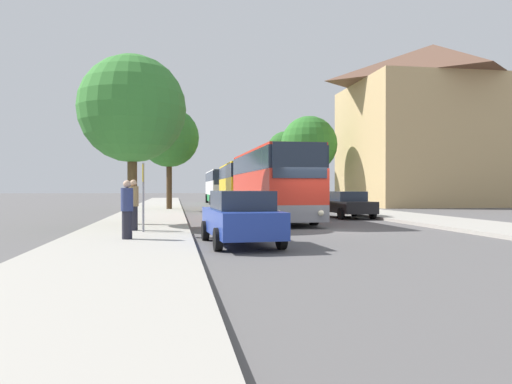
{
  "coord_description": "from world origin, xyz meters",
  "views": [
    {
      "loc": [
        -5.54,
        -19.26,
        1.66
      ],
      "look_at": [
        -0.42,
        12.13,
        1.41
      ],
      "focal_mm": 35.0,
      "sensor_mm": 36.0,
      "label": 1
    }
  ],
  "objects_px": {
    "bus_stop_sign": "(143,189)",
    "tree_right_mid": "(309,144)",
    "tree_left_far": "(169,138)",
    "tree_right_near": "(286,150)",
    "bus_middle": "(240,186)",
    "parked_car_left_curb": "(241,217)",
    "pedestrian_waiting_far": "(133,205)",
    "pedestrian_waiting_near": "(127,209)",
    "tree_left_near": "(132,109)",
    "bus_rear": "(220,186)",
    "bus_front": "(271,184)",
    "parked_car_right_near": "(347,204)"
  },
  "relations": [
    {
      "from": "tree_left_near",
      "to": "parked_car_left_curb",
      "type": "bearing_deg",
      "value": -62.22
    },
    {
      "from": "bus_front",
      "to": "tree_right_mid",
      "type": "height_order",
      "value": "tree_right_mid"
    },
    {
      "from": "bus_stop_sign",
      "to": "tree_right_mid",
      "type": "height_order",
      "value": "tree_right_mid"
    },
    {
      "from": "tree_right_mid",
      "to": "bus_stop_sign",
      "type": "bearing_deg",
      "value": -115.5
    },
    {
      "from": "bus_rear",
      "to": "bus_stop_sign",
      "type": "distance_m",
      "value": 35.85
    },
    {
      "from": "parked_car_right_near",
      "to": "tree_right_near",
      "type": "height_order",
      "value": "tree_right_near"
    },
    {
      "from": "bus_rear",
      "to": "pedestrian_waiting_far",
      "type": "height_order",
      "value": "bus_rear"
    },
    {
      "from": "bus_rear",
      "to": "parked_car_right_near",
      "type": "distance_m",
      "value": 26.81
    },
    {
      "from": "tree_right_mid",
      "to": "parked_car_left_curb",
      "type": "bearing_deg",
      "value": -108.7
    },
    {
      "from": "bus_rear",
      "to": "bus_front",
      "type": "bearing_deg",
      "value": -89.51
    },
    {
      "from": "tree_right_mid",
      "to": "tree_left_near",
      "type": "bearing_deg",
      "value": -120.0
    },
    {
      "from": "pedestrian_waiting_near",
      "to": "parked_car_left_curb",
      "type": "bearing_deg",
      "value": -130.82
    },
    {
      "from": "pedestrian_waiting_near",
      "to": "parked_car_right_near",
      "type": "bearing_deg",
      "value": -72.5
    },
    {
      "from": "bus_rear",
      "to": "parked_car_left_curb",
      "type": "xyz_separation_m",
      "value": [
        -2.88,
        -38.46,
        -1.04
      ]
    },
    {
      "from": "bus_stop_sign",
      "to": "tree_right_near",
      "type": "height_order",
      "value": "tree_right_near"
    },
    {
      "from": "tree_left_far",
      "to": "tree_right_near",
      "type": "relative_size",
      "value": 0.96
    },
    {
      "from": "bus_stop_sign",
      "to": "parked_car_left_curb",
      "type": "bearing_deg",
      "value": -46.01
    },
    {
      "from": "pedestrian_waiting_near",
      "to": "bus_front",
      "type": "bearing_deg",
      "value": -61.19
    },
    {
      "from": "bus_rear",
      "to": "parked_car_left_curb",
      "type": "distance_m",
      "value": 38.58
    },
    {
      "from": "bus_stop_sign",
      "to": "tree_right_mid",
      "type": "xyz_separation_m",
      "value": [
        13.87,
        29.07,
        4.25
      ]
    },
    {
      "from": "tree_right_mid",
      "to": "bus_middle",
      "type": "bearing_deg",
      "value": -133.76
    },
    {
      "from": "bus_stop_sign",
      "to": "tree_left_near",
      "type": "distance_m",
      "value": 5.15
    },
    {
      "from": "bus_stop_sign",
      "to": "tree_right_mid",
      "type": "bearing_deg",
      "value": 64.5
    },
    {
      "from": "parked_car_right_near",
      "to": "bus_stop_sign",
      "type": "distance_m",
      "value": 13.91
    },
    {
      "from": "bus_stop_sign",
      "to": "tree_left_far",
      "type": "distance_m",
      "value": 19.62
    },
    {
      "from": "pedestrian_waiting_near",
      "to": "tree_left_near",
      "type": "relative_size",
      "value": 0.25
    },
    {
      "from": "bus_stop_sign",
      "to": "pedestrian_waiting_far",
      "type": "xyz_separation_m",
      "value": [
        -0.38,
        0.69,
        -0.56
      ]
    },
    {
      "from": "parked_car_right_near",
      "to": "tree_right_near",
      "type": "relative_size",
      "value": 0.55
    },
    {
      "from": "parked_car_left_curb",
      "to": "parked_car_right_near",
      "type": "xyz_separation_m",
      "value": [
        7.59,
        12.08,
        -0.05
      ]
    },
    {
      "from": "bus_middle",
      "to": "bus_stop_sign",
      "type": "xyz_separation_m",
      "value": [
        -6.12,
        -20.98,
        -0.23
      ]
    },
    {
      "from": "tree_left_near",
      "to": "tree_left_far",
      "type": "xyz_separation_m",
      "value": [
        1.35,
        15.39,
        0.38
      ]
    },
    {
      "from": "pedestrian_waiting_near",
      "to": "tree_right_mid",
      "type": "bearing_deg",
      "value": -53.0
    },
    {
      "from": "tree_right_near",
      "to": "parked_car_right_near",
      "type": "bearing_deg",
      "value": -95.25
    },
    {
      "from": "bus_rear",
      "to": "tree_right_mid",
      "type": "xyz_separation_m",
      "value": [
        8.0,
        -6.29,
        4.03
      ]
    },
    {
      "from": "tree_right_near",
      "to": "tree_right_mid",
      "type": "bearing_deg",
      "value": -82.68
    },
    {
      "from": "parked_car_left_curb",
      "to": "tree_right_near",
      "type": "xyz_separation_m",
      "value": [
        10.04,
        38.73,
        5.01
      ]
    },
    {
      "from": "bus_middle",
      "to": "tree_left_far",
      "type": "distance_m",
      "value": 6.7
    },
    {
      "from": "bus_front",
      "to": "tree_right_near",
      "type": "distance_m",
      "value": 29.28
    },
    {
      "from": "bus_front",
      "to": "tree_left_near",
      "type": "height_order",
      "value": "tree_left_near"
    },
    {
      "from": "bus_middle",
      "to": "parked_car_left_curb",
      "type": "xyz_separation_m",
      "value": [
        -3.14,
        -24.07,
        -1.04
      ]
    },
    {
      "from": "pedestrian_waiting_far",
      "to": "tree_right_mid",
      "type": "height_order",
      "value": "tree_right_mid"
    },
    {
      "from": "bus_front",
      "to": "tree_right_near",
      "type": "height_order",
      "value": "tree_right_near"
    },
    {
      "from": "tree_right_near",
      "to": "tree_left_far",
      "type": "bearing_deg",
      "value": -127.02
    },
    {
      "from": "bus_front",
      "to": "pedestrian_waiting_far",
      "type": "bearing_deg",
      "value": -133.58
    },
    {
      "from": "tree_right_near",
      "to": "bus_rear",
      "type": "bearing_deg",
      "value": -177.81
    },
    {
      "from": "tree_left_near",
      "to": "tree_right_mid",
      "type": "height_order",
      "value": "tree_right_mid"
    },
    {
      "from": "pedestrian_waiting_far",
      "to": "tree_left_far",
      "type": "bearing_deg",
      "value": 35.16
    },
    {
      "from": "parked_car_left_curb",
      "to": "parked_car_right_near",
      "type": "bearing_deg",
      "value": 54.54
    },
    {
      "from": "bus_front",
      "to": "bus_rear",
      "type": "relative_size",
      "value": 0.97
    },
    {
      "from": "pedestrian_waiting_near",
      "to": "pedestrian_waiting_far",
      "type": "relative_size",
      "value": 0.96
    }
  ]
}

